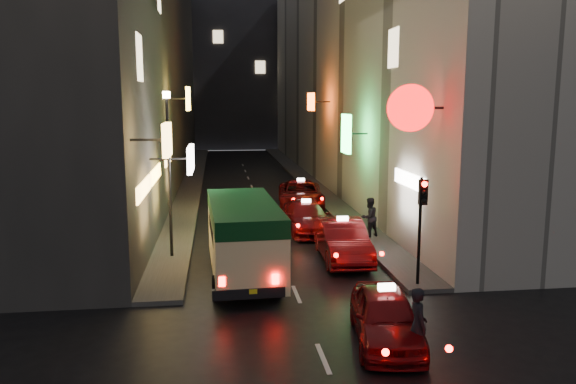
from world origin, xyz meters
name	(u,v)px	position (x,y,z in m)	size (l,w,h in m)	color
building_left	(136,59)	(-8.00, 33.99, 9.00)	(7.67, 52.00, 18.00)	#3A3734
building_right	(354,61)	(8.00, 34.00, 9.00)	(7.89, 52.00, 18.00)	#AEAAA0
building_far	(234,61)	(0.00, 66.00, 11.00)	(30.00, 10.00, 22.00)	#323136
sidewalk_left	(193,181)	(-4.25, 34.00, 0.07)	(1.50, 52.00, 0.15)	#494744
sidewalk_right	(304,179)	(4.25, 34.00, 0.07)	(1.50, 52.00, 0.15)	#494744
minibus	(243,231)	(-1.57, 10.30, 1.68)	(2.45, 6.29, 2.67)	#F9DD9C
taxi_near	(386,312)	(1.73, 4.73, 0.79)	(2.74, 5.21, 1.75)	#620A0D
taxi_second	(342,237)	(2.28, 12.12, 0.89)	(2.48, 5.68, 1.95)	#620A0D
taxi_third	(306,215)	(1.65, 16.92, 0.80)	(2.32, 5.14, 1.77)	#620A0D
taxi_far	(301,192)	(2.32, 23.06, 0.87)	(2.74, 5.63, 1.90)	#620A0D
pedestrian_crossing	(418,320)	(2.14, 3.57, 1.02)	(0.67, 0.43, 2.04)	black
pedestrian_sidewalk	(369,215)	(4.14, 15.04, 1.13)	(0.74, 0.46, 1.95)	black
traffic_light	(422,208)	(4.00, 8.47, 2.69)	(0.26, 0.43, 3.50)	black
lamp_post	(169,163)	(-4.20, 13.00, 3.72)	(0.28, 0.28, 6.22)	black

